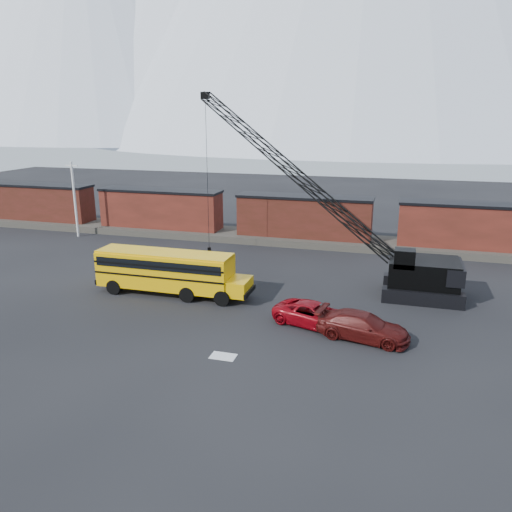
{
  "coord_description": "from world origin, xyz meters",
  "views": [
    {
      "loc": [
        9.03,
        -27.23,
        12.72
      ],
      "look_at": [
        -0.4,
        5.66,
        3.0
      ],
      "focal_mm": 35.0,
      "sensor_mm": 36.0,
      "label": 1
    }
  ],
  "objects": [
    {
      "name": "ground",
      "position": [
        0.0,
        0.0,
        0.0
      ],
      "size": [
        160.0,
        160.0,
        0.0
      ],
      "primitive_type": "plane",
      "color": "black",
      "rests_on": "ground"
    },
    {
      "name": "gravel_berm",
      "position": [
        0.0,
        22.0,
        0.35
      ],
      "size": [
        120.0,
        5.0,
        0.7
      ],
      "primitive_type": "cube",
      "color": "#4A463D",
      "rests_on": "ground"
    },
    {
      "name": "boxcar_west_far",
      "position": [
        -32.0,
        22.0,
        2.76
      ],
      "size": [
        13.7,
        3.1,
        4.17
      ],
      "color": "#501D16",
      "rests_on": "gravel_berm"
    },
    {
      "name": "boxcar_west_near",
      "position": [
        -16.0,
        22.0,
        2.76
      ],
      "size": [
        13.7,
        3.1,
        4.17
      ],
      "color": "#411A12",
      "rests_on": "gravel_berm"
    },
    {
      "name": "boxcar_mid",
      "position": [
        0.0,
        22.0,
        2.76
      ],
      "size": [
        13.7,
        3.1,
        4.17
      ],
      "color": "#501D16",
      "rests_on": "gravel_berm"
    },
    {
      "name": "boxcar_east_near",
      "position": [
        16.0,
        22.0,
        2.76
      ],
      "size": [
        13.7,
        3.1,
        4.17
      ],
      "color": "#411A12",
      "rests_on": "gravel_berm"
    },
    {
      "name": "utility_pole",
      "position": [
        -24.0,
        18.0,
        4.15
      ],
      "size": [
        1.4,
        0.24,
        8.0
      ],
      "color": "silver",
      "rests_on": "ground"
    },
    {
      "name": "snow_patch",
      "position": [
        0.5,
        -4.0,
        0.01
      ],
      "size": [
        1.4,
        0.9,
        0.02
      ],
      "primitive_type": "cube",
      "color": "silver",
      "rests_on": "ground"
    },
    {
      "name": "school_bus",
      "position": [
        -6.55,
        4.22,
        1.79
      ],
      "size": [
        11.65,
        2.65,
        3.19
      ],
      "color": "#E4A704",
      "rests_on": "ground"
    },
    {
      "name": "red_pickup",
      "position": [
        4.58,
        1.52,
        0.72
      ],
      "size": [
        5.68,
        3.82,
        1.45
      ],
      "primitive_type": "imported",
      "rotation": [
        0.0,
        0.0,
        1.27
      ],
      "color": "maroon",
      "rests_on": "ground"
    },
    {
      "name": "maroon_suv",
      "position": [
        7.63,
        0.38,
        0.79
      ],
      "size": [
        5.75,
        3.16,
        1.58
      ],
      "primitive_type": "imported",
      "rotation": [
        0.0,
        0.0,
        1.39
      ],
      "color": "#450D0C",
      "rests_on": "ground"
    },
    {
      "name": "crawler_crane",
      "position": [
        0.9,
        12.11,
        8.27
      ],
      "size": [
        22.25,
        9.23,
        14.83
      ],
      "color": "black",
      "rests_on": "ground"
    }
  ]
}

